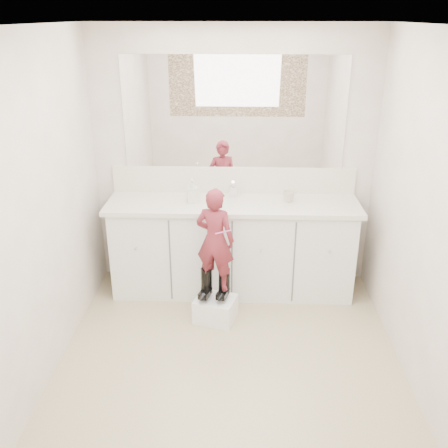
{
  "coord_description": "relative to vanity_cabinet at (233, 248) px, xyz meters",
  "views": [
    {
      "loc": [
        0.07,
        -3.0,
        2.46
      ],
      "look_at": [
        -0.06,
        0.73,
        0.88
      ],
      "focal_mm": 40.0,
      "sensor_mm": 36.0,
      "label": 1
    }
  ],
  "objects": [
    {
      "name": "boot_left",
      "position": [
        -0.21,
        -0.53,
        -0.08
      ],
      "size": [
        0.15,
        0.2,
        0.28
      ],
      "primitive_type": null,
      "rotation": [
        0.0,
        0.0,
        -0.28
      ],
      "color": "black",
      "rests_on": "step_stool"
    },
    {
      "name": "dot_panel",
      "position": [
        0.0,
        -2.71,
        1.22
      ],
      "size": [
        2.0,
        0.01,
        1.2
      ],
      "primitive_type": "cube",
      "color": "#472819",
      "rests_on": "wall_front"
    },
    {
      "name": "ceiling",
      "position": [
        0.0,
        -1.23,
        1.97
      ],
      "size": [
        3.0,
        3.0,
        0.0
      ],
      "primitive_type": "plane",
      "rotation": [
        3.14,
        0.0,
        0.0
      ],
      "color": "white",
      "rests_on": "wall_back"
    },
    {
      "name": "toothbrush",
      "position": [
        -0.06,
        -0.61,
        0.44
      ],
      "size": [
        0.13,
        0.05,
        0.06
      ],
      "primitive_type": "cylinder",
      "rotation": [
        0.0,
        1.22,
        -0.28
      ],
      "color": "#D653A2",
      "rests_on": "toddler"
    },
    {
      "name": "wall_right",
      "position": [
        1.3,
        -1.23,
        0.78
      ],
      "size": [
        0.0,
        3.0,
        3.0
      ],
      "primitive_type": "plane",
      "rotation": [
        1.57,
        0.0,
        -1.57
      ],
      "color": "#BFB2A3",
      "rests_on": "floor"
    },
    {
      "name": "faucet",
      "position": [
        0.0,
        0.15,
        0.52
      ],
      "size": [
        0.08,
        0.08,
        0.1
      ],
      "primitive_type": "cylinder",
      "color": "silver",
      "rests_on": "countertop"
    },
    {
      "name": "wall_back",
      "position": [
        0.0,
        0.27,
        0.77
      ],
      "size": [
        2.6,
        0.0,
        2.6
      ],
      "primitive_type": "plane",
      "rotation": [
        1.57,
        0.0,
        0.0
      ],
      "color": "#BFB2A3",
      "rests_on": "floor"
    },
    {
      "name": "boot_right",
      "position": [
        -0.06,
        -0.53,
        -0.08
      ],
      "size": [
        0.15,
        0.2,
        0.28
      ],
      "primitive_type": null,
      "rotation": [
        0.0,
        0.0,
        -0.28
      ],
      "color": "black",
      "rests_on": "step_stool"
    },
    {
      "name": "mirror",
      "position": [
        0.0,
        0.26,
        1.22
      ],
      "size": [
        2.0,
        0.02,
        1.0
      ],
      "primitive_type": "cube",
      "color": "white",
      "rests_on": "wall_back"
    },
    {
      "name": "backsplash",
      "position": [
        0.0,
        0.26,
        0.59
      ],
      "size": [
        2.28,
        0.03,
        0.25
      ],
      "primitive_type": "cube",
      "color": "beige",
      "rests_on": "countertop"
    },
    {
      "name": "toddler",
      "position": [
        -0.13,
        -0.53,
        0.33
      ],
      "size": [
        0.37,
        0.29,
        0.89
      ],
      "primitive_type": "imported",
      "rotation": [
        0.0,
        0.0,
        2.86
      ],
      "color": "#B03645",
      "rests_on": "step_stool"
    },
    {
      "name": "floor",
      "position": [
        0.0,
        -1.23,
        -0.42
      ],
      "size": [
        3.0,
        3.0,
        0.0
      ],
      "primitive_type": "plane",
      "color": "#947E61",
      "rests_on": "ground"
    },
    {
      "name": "vanity_cabinet",
      "position": [
        0.0,
        0.0,
        0.0
      ],
      "size": [
        2.2,
        0.55,
        0.85
      ],
      "primitive_type": "cube",
      "color": "silver",
      "rests_on": "floor"
    },
    {
      "name": "soap_bottle",
      "position": [
        -0.36,
        -0.01,
        0.57
      ],
      "size": [
        0.11,
        0.12,
        0.21
      ],
      "primitive_type": "imported",
      "rotation": [
        0.0,
        0.0,
        0.21
      ],
      "color": "beige",
      "rests_on": "countertop"
    },
    {
      "name": "step_stool",
      "position": [
        -0.13,
        -0.55,
        -0.32
      ],
      "size": [
        0.39,
        0.36,
        0.21
      ],
      "primitive_type": "cube",
      "rotation": [
        0.0,
        0.0,
        -0.28
      ],
      "color": "white",
      "rests_on": "floor"
    },
    {
      "name": "wall_left",
      "position": [
        -1.3,
        -1.23,
        0.78
      ],
      "size": [
        0.0,
        3.0,
        3.0
      ],
      "primitive_type": "plane",
      "rotation": [
        1.57,
        0.0,
        1.57
      ],
      "color": "#BFB2A3",
      "rests_on": "floor"
    },
    {
      "name": "countertop",
      "position": [
        0.0,
        -0.01,
        0.45
      ],
      "size": [
        2.28,
        0.58,
        0.04
      ],
      "primitive_type": "cube",
      "color": "beige",
      "rests_on": "vanity_cabinet"
    },
    {
      "name": "wall_front",
      "position": [
        0.0,
        -2.73,
        0.77
      ],
      "size": [
        2.6,
        0.0,
        2.6
      ],
      "primitive_type": "plane",
      "rotation": [
        -1.57,
        0.0,
        0.0
      ],
      "color": "#BFB2A3",
      "rests_on": "floor"
    },
    {
      "name": "cup",
      "position": [
        0.5,
        0.03,
        0.52
      ],
      "size": [
        0.12,
        0.12,
        0.1
      ],
      "primitive_type": "imported",
      "rotation": [
        0.0,
        0.0,
        -0.07
      ],
      "color": "#C1B49A",
      "rests_on": "countertop"
    }
  ]
}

